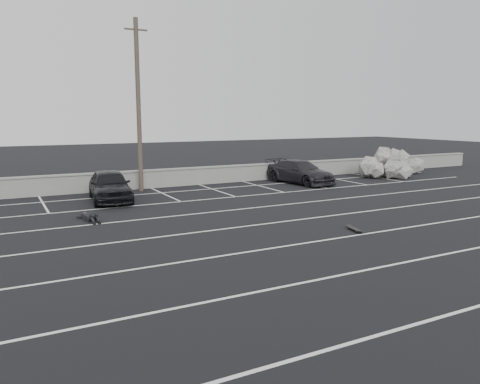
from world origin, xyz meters
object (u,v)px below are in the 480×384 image
utility_pole (138,105)px  car_left (110,185)px  trash_bin (299,171)px  skateboard (355,229)px  car_right (300,172)px  riprap_pile (389,168)px  person (88,214)px

utility_pole → car_left: bearing=-133.5°
car_left → trash_bin: size_ratio=5.07×
car_left → skateboard: bearing=-51.9°
car_right → skateboard: (-5.36, -11.07, -0.63)m
car_left → trash_bin: car_left is taller
riprap_pile → person: bearing=-167.9°
utility_pole → trash_bin: utility_pole is taller
trash_bin → skateboard: size_ratio=1.06×
car_right → riprap_pile: size_ratio=0.80×
car_right → person: bearing=-169.8°
car_right → trash_bin: (1.30, 2.03, -0.25)m
utility_pole → person: size_ratio=4.23×
utility_pole → person: bearing=-122.6°
car_left → utility_pole: bearing=52.6°
car_right → riprap_pile: 7.49m
utility_pole → riprap_pile: 17.65m
skateboard → person: bearing=154.3°
person → riprap_pile: bearing=5.2°
car_left → skateboard: car_left is taller
skateboard → trash_bin: bearing=75.8°
utility_pole → car_right: bearing=-9.6°
utility_pole → trash_bin: bearing=2.1°
car_left → person: bearing=-108.0°
trash_bin → person: (-14.85, -6.58, -0.24)m
trash_bin → riprap_pile: 6.52m
utility_pole → person: utility_pole is taller
trash_bin → skateboard: (-6.66, -13.10, -0.38)m
car_left → person: car_left is taller
car_left → car_right: bearing=9.6°
person → skateboard: 10.46m
car_left → utility_pole: utility_pole is taller
person → trash_bin: bearing=16.9°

